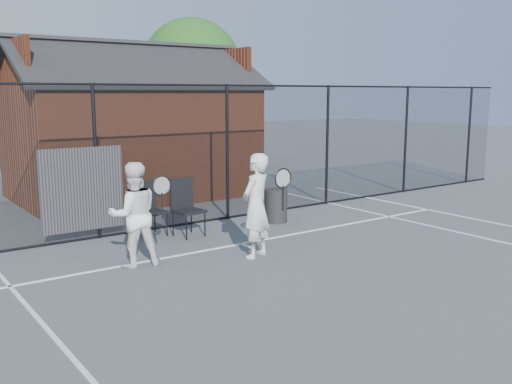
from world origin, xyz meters
TOP-DOWN VIEW (x-y plane):
  - ground at (0.00, 0.00)m, footprint 80.00×80.00m
  - court_lines at (0.00, -1.32)m, footprint 11.02×18.00m
  - fence at (-0.30, 5.00)m, footprint 22.04×3.00m
  - clubhouse at (0.50, 9.00)m, footprint 6.50×4.36m
  - tree_right at (5.50, 14.50)m, footprint 3.97×3.97m
  - player_front at (-0.26, 2.15)m, footprint 0.87×0.71m
  - player_back at (-2.18, 2.89)m, footprint 0.98×0.79m
  - chair_left at (-1.09, 4.55)m, footprint 0.58×0.60m
  - chair_right at (-0.50, 4.10)m, footprint 0.61×0.62m
  - waste_bin at (1.68, 4.10)m, footprint 0.56×0.56m

SIDE VIEW (x-z plane):
  - ground at x=0.00m, z-range 0.00..0.00m
  - court_lines at x=0.00m, z-range 0.00..0.01m
  - waste_bin at x=1.68m, z-range 0.00..0.73m
  - chair_left at x=-1.09m, z-range 0.00..1.07m
  - chair_right at x=-0.50m, z-range 0.00..1.12m
  - player_back at x=-2.18m, z-range 0.00..1.72m
  - player_front at x=-0.26m, z-range 0.00..1.81m
  - fence at x=-0.30m, z-range -0.05..2.95m
  - clubhouse at x=0.50m, z-range -0.49..3.70m
  - tree_right at x=5.50m, z-range 0.86..6.56m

